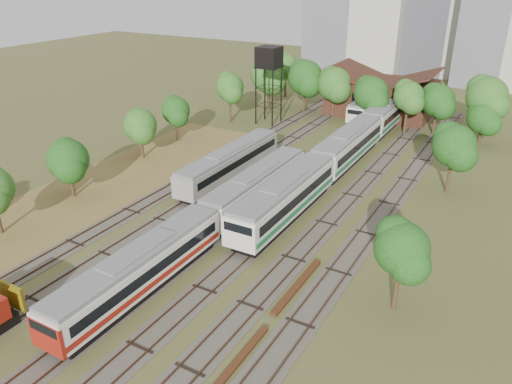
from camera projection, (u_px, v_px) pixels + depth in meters
The scene contains 14 objects.
ground at pixel (157, 304), 36.33m from camera, with size 240.00×240.00×0.00m, color #475123.
dry_grass_patch at pixel (70, 208), 50.74m from camera, with size 14.00×60.00×0.04m, color brown.
tracks at pixel (296, 183), 56.38m from camera, with size 24.60×80.00×0.19m.
railcar_red_set at pixel (207, 222), 43.91m from camera, with size 2.87×34.57×3.55m.
railcar_green_set at pixel (348, 146), 61.53m from camera, with size 3.24×52.07×4.02m.
railcar_rear at pixel (371, 105), 80.69m from camera, with size 2.80×16.08×3.46m.
old_grey_coach at pixel (230, 162), 57.09m from camera, with size 2.81×18.00×3.47m.
water_tower at pixel (269, 59), 73.83m from camera, with size 3.35×3.35×11.59m.
rail_pile_near at pixel (297, 286), 38.16m from camera, with size 0.53×7.96×0.27m, color #502C17.
rail_pile_far at pixel (236, 363), 30.79m from camera, with size 0.47×7.52×0.24m, color #502C17.
maintenance_shed at pixel (382, 96), 81.40m from camera, with size 16.45×11.55×7.58m.
tree_band_left at pixel (186, 107), 67.87m from camera, with size 6.77×72.91×8.06m.
tree_band_far at pixel (352, 86), 76.52m from camera, with size 40.01×8.99×9.10m.
tree_band_right at pixel (459, 150), 52.65m from camera, with size 5.28×44.72×7.59m.
Camera 1 is at (20.93, -22.17, 22.58)m, focal length 35.00 mm.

